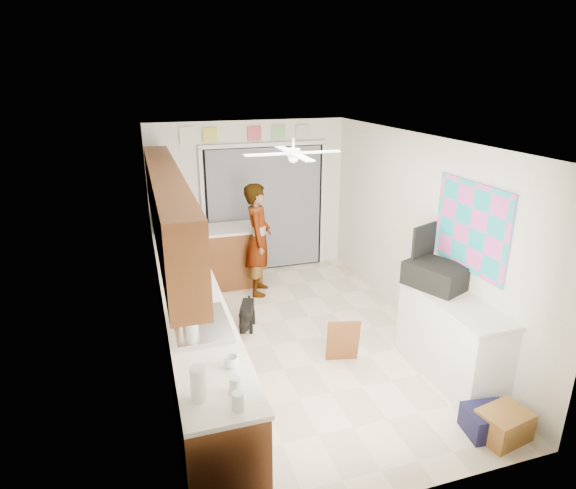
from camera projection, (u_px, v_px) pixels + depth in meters
floor at (298, 340)px, 6.06m from camera, size 5.00×5.00×0.00m
ceiling at (299, 139)px, 5.23m from camera, size 5.00×5.00×0.00m
wall_back at (250, 198)px, 7.90m from camera, size 3.20×0.00×3.20m
wall_front at (411, 361)px, 3.40m from camera, size 3.20×0.00×3.20m
wall_left at (158, 262)px, 5.19m from camera, size 0.00×5.00×5.00m
wall_right at (417, 234)px, 6.10m from camera, size 0.00×5.00×5.00m
left_base_cabinets at (191, 324)px, 5.54m from camera, size 0.60×4.80×0.90m
left_countertop at (189, 287)px, 5.39m from camera, size 0.62×4.80×0.04m
upper_cabinets at (168, 207)px, 5.24m from camera, size 0.32×4.00×0.80m
sink_basin at (201, 325)px, 4.48m from camera, size 0.50×0.76×0.06m
faucet at (180, 319)px, 4.39m from camera, size 0.03×0.03×0.22m
peninsula_base at (227, 257)px, 7.57m from camera, size 1.00×0.60×0.90m
peninsula_top at (226, 229)px, 7.41m from camera, size 1.04×0.64×0.04m
back_opening_recess at (265, 209)px, 8.01m from camera, size 2.00×0.06×2.10m
curtain_panel at (266, 210)px, 7.97m from camera, size 1.90×0.03×2.05m
door_trim_left at (204, 215)px, 7.69m from camera, size 0.06×0.04×2.10m
door_trim_right at (323, 205)px, 8.27m from camera, size 0.06×0.04×2.10m
door_trim_head at (264, 145)px, 7.63m from camera, size 2.10×0.04×0.06m
header_frame_0 at (210, 135)px, 7.35m from camera, size 0.22×0.02×0.22m
header_frame_2 at (254, 133)px, 7.55m from camera, size 0.22×0.02×0.22m
header_frame_3 at (279, 132)px, 7.66m from camera, size 0.22×0.02×0.22m
header_frame_4 at (302, 132)px, 7.78m from camera, size 0.22×0.02×0.22m
route66_sign at (187, 136)px, 7.25m from camera, size 0.22×0.02×0.26m
right_counter_base at (451, 339)px, 5.22m from camera, size 0.50×1.40×0.90m
right_counter_top at (455, 300)px, 5.06m from camera, size 0.54×1.44×0.04m
abstract_painting at (471, 227)px, 5.07m from camera, size 0.03×1.15×0.95m
ceiling_fan at (293, 153)px, 5.47m from camera, size 1.14×1.14×0.24m
microwave at (176, 220)px, 7.23m from camera, size 0.57×0.67×0.31m
soap_bottle at (191, 313)px, 4.40m from camera, size 0.15×0.15×0.32m
cup at (231, 362)px, 3.85m from camera, size 0.13×0.13×0.10m
jar_a at (235, 385)px, 3.54m from camera, size 0.09×0.09×0.12m
jar_b at (238, 401)px, 3.36m from camera, size 0.11×0.11×0.13m
paper_towel_roll at (199, 384)px, 3.44m from camera, size 0.15×0.15×0.27m
suitcase at (436, 275)px, 5.31m from camera, size 0.67×0.75×0.27m
suitcase_rim at (435, 284)px, 5.35m from camera, size 0.63×0.71×0.02m
suitcase_lid at (424, 245)px, 5.49m from camera, size 0.40×0.19×0.50m
cardboard_box at (504, 425)px, 4.39m from camera, size 0.50×0.41×0.28m
navy_crate at (488, 421)px, 4.46m from camera, size 0.45×0.39×0.25m
cabinet_door_panel at (343, 341)px, 5.52m from camera, size 0.40×0.23×0.55m
man at (258, 240)px, 7.15m from camera, size 0.59×0.72×1.70m
dog at (247, 315)px, 6.29m from camera, size 0.38×0.56×0.40m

